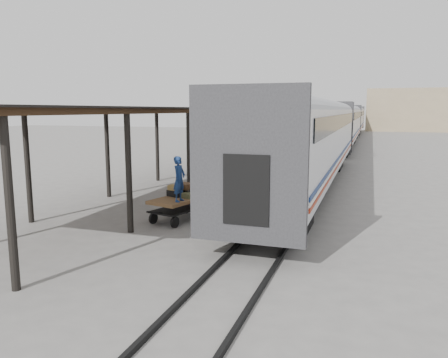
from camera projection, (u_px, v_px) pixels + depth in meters
name	position (u px, v px, depth m)	size (l,w,h in m)	color
ground	(191.00, 221.00, 16.01)	(160.00, 160.00, 0.00)	slate
train	(343.00, 123.00, 46.23)	(3.45, 76.01, 4.01)	silver
canopy	(260.00, 110.00, 38.92)	(4.90, 64.30, 4.15)	#422B19
rails	(342.00, 147.00, 46.83)	(1.54, 150.00, 0.12)	black
building_far	(415.00, 110.00, 84.01)	(18.00, 10.00, 8.00)	tan
building_left	(294.00, 115.00, 95.46)	(12.00, 8.00, 6.00)	tan
baggage_cart	(181.00, 203.00, 16.05)	(1.83, 2.64, 0.86)	brown
suitcase_stack	(185.00, 191.00, 16.35)	(1.37, 1.15, 0.43)	#3E3E41
luggage_tug	(252.00, 161.00, 29.94)	(1.21, 1.63, 1.30)	maroon
porter	(179.00, 179.00, 15.20)	(0.58, 0.38, 1.59)	navy
pedestrian	(234.00, 159.00, 29.09)	(0.95, 0.39, 1.62)	black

